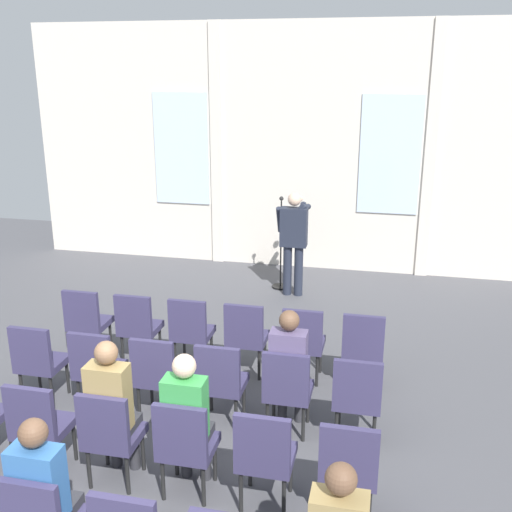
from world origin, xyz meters
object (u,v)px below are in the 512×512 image
object	(u,v)px
chair_r0_c1	(138,324)
chair_r0_c3	(246,334)
audience_r1_c4	(289,364)
audience_r3_c2	(44,490)
chair_r2_c5	(349,464)
chair_r2_c3	(185,442)
chair_r1_c1	(96,365)
chair_r1_c4	(287,386)
chair_r1_c2	(157,372)
chair_r0_c4	(303,339)
mic_stand	(281,268)
chair_r0_c0	(87,319)
audience_r2_c2	(112,405)
audience_r2_c3	(187,416)
chair_r2_c1	(39,422)
chair_r1_c5	(357,394)
chair_r0_c2	(191,329)
speaker	(294,236)
chair_r2_c2	(110,432)
chair_r1_c0	(38,359)
chair_r1_c3	(221,379)
chair_r0_c5	(363,345)
chair_r2_c4	(265,453)

from	to	relation	value
chair_r0_c1	chair_r0_c3	size ratio (longest dim) A/B	1.00
audience_r1_c4	audience_r3_c2	xyz separation A→B (m)	(-1.37, -2.20, -0.00)
chair_r2_c5	chair_r2_c3	bearing A→B (deg)	180.00
chair_r1_c1	chair_r1_c4	xyz separation A→B (m)	(2.05, 0.00, 0.00)
chair_r0_c1	chair_r1_c2	world-z (taller)	same
chair_r1_c4	chair_r2_c3	world-z (taller)	same
chair_r0_c4	audience_r1_c4	world-z (taller)	audience_r1_c4
mic_stand	chair_r0_c0	world-z (taller)	mic_stand
audience_r2_c2	chair_r1_c4	bearing A→B (deg)	36.74
chair_r0_c4	audience_r2_c3	distance (m)	2.23
chair_r0_c4	chair_r2_c1	world-z (taller)	same
mic_stand	chair_r1_c5	bearing A→B (deg)	-70.06
chair_r1_c5	audience_r3_c2	xyz separation A→B (m)	(-2.05, -2.12, 0.20)
chair_r0_c2	audience_r1_c4	world-z (taller)	audience_r1_c4
speaker	audience_r3_c2	distance (m)	6.05
audience_r2_c2	chair_r2_c3	distance (m)	0.72
chair_r0_c4	chair_r2_c5	distance (m)	2.30
chair_r0_c0	chair_r1_c2	bearing A→B (deg)	-38.81
chair_r0_c1	chair_r2_c2	distance (m)	2.30
speaker	chair_r1_c0	bearing A→B (deg)	-119.19
chair_r0_c0	chair_r0_c3	bearing A→B (deg)	0.00
chair_r1_c4	chair_r1_c3	bearing A→B (deg)	180.00
chair_r1_c0	chair_r1_c1	bearing A→B (deg)	0.00
audience_r2_c3	audience_r3_c2	distance (m)	1.29
chair_r0_c1	chair_r0_c2	size ratio (longest dim) A/B	1.00
speaker	chair_r1_c4	xyz separation A→B (m)	(0.57, -3.88, -0.44)
speaker	chair_r0_c3	size ratio (longest dim) A/B	1.79
chair_r0_c1	chair_r1_c3	size ratio (longest dim) A/B	1.00
chair_r0_c1	chair_r0_c2	distance (m)	0.68
speaker	chair_r1_c5	world-z (taller)	speaker
speaker	chair_r0_c2	bearing A→B (deg)	-106.06
chair_r1_c0	chair_r2_c2	distance (m)	1.75
chair_r0_c2	chair_r0_c5	bearing A→B (deg)	0.00
chair_r0_c3	chair_r2_c1	bearing A→B (deg)	-121.87
chair_r2_c5	audience_r3_c2	xyz separation A→B (m)	(-2.05, -1.02, 0.20)
chair_r1_c3	chair_r1_c1	bearing A→B (deg)	180.00
chair_r0_c2	chair_r2_c1	xyz separation A→B (m)	(-0.68, -2.20, 0.00)
chair_r2_c2	chair_r0_c4	bearing A→B (deg)	58.13
chair_r0_c4	chair_r1_c2	bearing A→B (deg)	-141.19
chair_r2_c3	chair_r1_c4	bearing A→B (deg)	58.13
speaker	chair_r2_c4	world-z (taller)	speaker
chair_r0_c0	chair_r1_c5	xyz separation A→B (m)	(3.42, -1.10, 0.00)
audience_r1_c4	chair_r2_c3	world-z (taller)	audience_r1_c4
chair_r0_c1	chair_r2_c5	bearing A→B (deg)	-38.81
audience_r1_c4	audience_r2_c3	distance (m)	1.29
chair_r2_c2	chair_r1_c1	bearing A→B (deg)	121.87
audience_r2_c2	chair_r2_c5	world-z (taller)	audience_r2_c2
chair_r1_c0	chair_r1_c4	world-z (taller)	same
chair_r0_c3	mic_stand	bearing A→B (deg)	92.52
chair_r2_c2	chair_r2_c5	size ratio (longest dim) A/B	1.00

